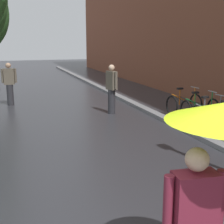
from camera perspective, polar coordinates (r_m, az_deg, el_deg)
kerb_strip at (r=13.15m, az=3.37°, el=1.74°), size 0.30×36.00×0.12m
parked_bicycle_4 at (r=10.06m, az=16.98°, el=-0.45°), size 1.16×0.83×0.96m
parked_bicycle_5 at (r=10.78m, az=15.45°, el=0.52°), size 1.10×0.74×0.96m
parked_bicycle_6 at (r=11.54m, az=12.78°, el=1.47°), size 1.13×0.78×0.96m
pedestrian_walking_midground at (r=13.35m, az=-17.88°, el=4.83°), size 0.59×0.26×1.70m
pedestrian_walking_far at (r=11.26m, az=-0.07°, el=4.17°), size 0.34×0.56×1.74m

